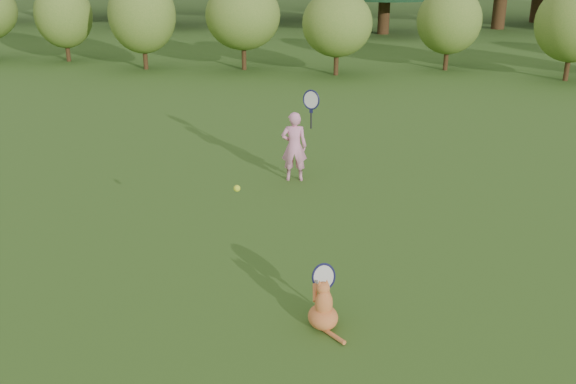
# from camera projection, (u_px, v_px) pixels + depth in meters

# --- Properties ---
(ground) EXTENTS (100.00, 100.00, 0.00)m
(ground) POSITION_uv_depth(u_px,v_px,m) (260.00, 272.00, 7.41)
(ground) COLOR #2C4E16
(ground) RESTS_ON ground
(shrub_row) EXTENTS (28.00, 3.00, 2.80)m
(shrub_row) POSITION_uv_depth(u_px,v_px,m) (345.00, 24.00, 18.91)
(shrub_row) COLOR #4B7324
(shrub_row) RESTS_ON ground
(child) EXTENTS (0.63, 0.35, 1.68)m
(child) POSITION_uv_depth(u_px,v_px,m) (295.00, 145.00, 10.14)
(child) COLOR pink
(child) RESTS_ON ground
(cat) EXTENTS (0.48, 0.70, 0.69)m
(cat) POSITION_uv_depth(u_px,v_px,m) (323.00, 303.00, 6.27)
(cat) COLOR #D15028
(cat) RESTS_ON ground
(tennis_ball) EXTENTS (0.07, 0.07, 0.07)m
(tennis_ball) POSITION_uv_depth(u_px,v_px,m) (237.00, 188.00, 6.87)
(tennis_ball) COLOR #C6CA17
(tennis_ball) RESTS_ON ground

